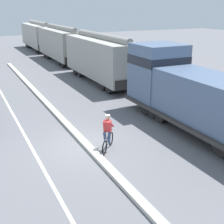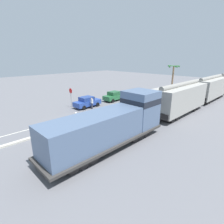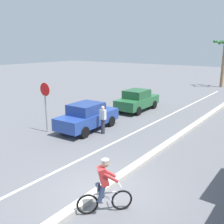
# 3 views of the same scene
# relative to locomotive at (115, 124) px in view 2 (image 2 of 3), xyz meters

# --- Properties ---
(ground_plane) EXTENTS (120.00, 120.00, 0.00)m
(ground_plane) POSITION_rel_locomotive_xyz_m (-6.11, 0.37, -1.80)
(ground_plane) COLOR slate
(median_curb) EXTENTS (0.36, 36.00, 0.16)m
(median_curb) POSITION_rel_locomotive_xyz_m (-6.11, 6.37, -1.72)
(median_curb) COLOR beige
(median_curb) RESTS_ON ground
(lane_stripe) EXTENTS (0.14, 36.00, 0.01)m
(lane_stripe) POSITION_rel_locomotive_xyz_m (-8.51, 6.37, -1.79)
(lane_stripe) COLOR silver
(lane_stripe) RESTS_ON ground
(locomotive) EXTENTS (3.10, 11.61, 4.20)m
(locomotive) POSITION_rel_locomotive_xyz_m (0.00, 0.00, 0.00)
(locomotive) COLOR slate
(locomotive) RESTS_ON ground
(hopper_car_lead) EXTENTS (2.90, 10.60, 4.18)m
(hopper_car_lead) POSITION_rel_locomotive_xyz_m (0.00, 12.16, 0.28)
(hopper_car_lead) COLOR #A19F97
(hopper_car_lead) RESTS_ON ground
(hopper_car_middle) EXTENTS (2.90, 10.60, 4.18)m
(hopper_car_middle) POSITION_rel_locomotive_xyz_m (0.00, 23.76, 0.28)
(hopper_car_middle) COLOR #A19E97
(hopper_car_middle) RESTS_ON ground
(parked_car_blue) EXTENTS (1.98, 4.27, 1.62)m
(parked_car_blue) POSITION_rel_locomotive_xyz_m (-11.09, 5.37, -0.98)
(parked_car_blue) COLOR #28479E
(parked_car_blue) RESTS_ON ground
(parked_car_green) EXTENTS (1.91, 4.24, 1.62)m
(parked_car_green) POSITION_rel_locomotive_xyz_m (-11.18, 11.28, -0.98)
(parked_car_green) COLOR #286B3D
(parked_car_green) RESTS_ON ground
(cyclist) EXTENTS (1.18, 1.32, 1.71)m
(cyclist) POSITION_rel_locomotive_xyz_m (-5.33, -0.43, -0.98)
(cyclist) COLOR black
(cyclist) RESTS_ON ground
(stop_sign) EXTENTS (0.76, 0.08, 2.88)m
(stop_sign) POSITION_rel_locomotive_xyz_m (-12.73, 3.66, 0.23)
(stop_sign) COLOR gray
(stop_sign) RESTS_ON ground
(palm_tree_near) EXTENTS (2.60, 2.66, 5.74)m
(palm_tree_near) POSITION_rel_locomotive_xyz_m (-9.07, 27.75, 2.43)
(palm_tree_near) COLOR #846647
(palm_tree_near) RESTS_ON ground
(pedestrian_by_cars) EXTENTS (0.34, 0.22, 1.62)m
(pedestrian_by_cars) POSITION_rel_locomotive_xyz_m (-9.88, 5.32, -0.95)
(pedestrian_by_cars) COLOR #33333D
(pedestrian_by_cars) RESTS_ON ground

